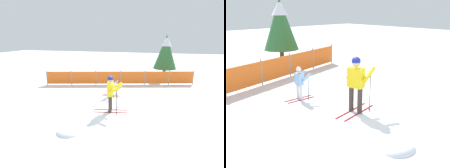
# 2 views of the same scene
# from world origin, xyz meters

# --- Properties ---
(ground_plane) EXTENTS (60.00, 60.00, 0.00)m
(ground_plane) POSITION_xyz_m (0.00, 0.00, 0.00)
(ground_plane) COLOR white
(skier_adult) EXTENTS (1.61, 0.79, 1.67)m
(skier_adult) POSITION_xyz_m (0.08, 0.22, 1.00)
(skier_adult) COLOR maroon
(skier_adult) RESTS_ON ground_plane
(skier_child) EXTENTS (1.06, 0.54, 1.12)m
(skier_child) POSITION_xyz_m (-0.44, 2.30, 0.66)
(skier_child) COLOR maroon
(skier_child) RESTS_ON ground_plane
(safety_fence) EXTENTS (10.04, 2.78, 1.04)m
(safety_fence) POSITION_xyz_m (-0.47, 4.80, 0.52)
(safety_fence) COLOR gray
(safety_fence) RESTS_ON ground_plane
(conifer_far) EXTENTS (1.86, 1.86, 3.46)m
(conifer_far) POSITION_xyz_m (2.58, 8.09, 2.14)
(conifer_far) COLOR #4C3823
(conifer_far) RESTS_ON ground_plane
(snow_mound) EXTENTS (0.86, 0.73, 0.34)m
(snow_mound) POSITION_xyz_m (-0.92, -1.97, 0.00)
(snow_mound) COLOR white
(snow_mound) RESTS_ON ground_plane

